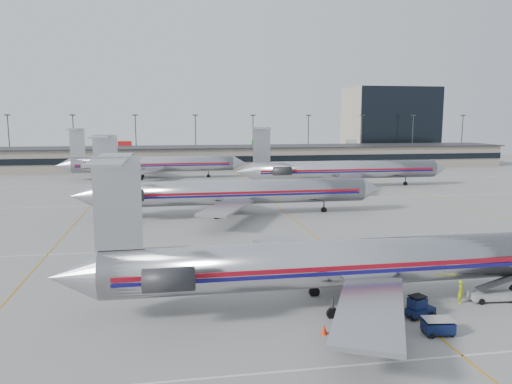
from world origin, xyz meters
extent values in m
plane|color=gray|center=(0.00, 0.00, 0.00)|extent=(260.00, 260.00, 0.00)
cube|color=silver|center=(0.00, 10.00, 0.01)|extent=(160.00, 0.15, 0.02)
cube|color=gray|center=(0.00, 98.00, 3.00)|extent=(160.00, 16.00, 6.00)
cube|color=black|center=(0.00, 89.90, 3.20)|extent=(160.00, 0.20, 1.60)
cube|color=#2D2D30|center=(0.00, 98.00, 6.10)|extent=(162.00, 17.00, 0.30)
cylinder|color=#38383D|center=(-63.00, 112.00, 7.50)|extent=(0.30, 0.30, 15.00)
cube|color=#2D2D30|center=(-63.00, 112.00, 15.10)|extent=(1.60, 0.40, 0.35)
cylinder|color=#38383D|center=(-45.00, 112.00, 7.50)|extent=(0.30, 0.30, 15.00)
cube|color=#2D2D30|center=(-45.00, 112.00, 15.10)|extent=(1.60, 0.40, 0.35)
cylinder|color=#38383D|center=(-27.00, 112.00, 7.50)|extent=(0.30, 0.30, 15.00)
cube|color=#2D2D30|center=(-27.00, 112.00, 15.10)|extent=(1.60, 0.40, 0.35)
cylinder|color=#38383D|center=(-9.00, 112.00, 7.50)|extent=(0.30, 0.30, 15.00)
cube|color=#2D2D30|center=(-9.00, 112.00, 15.10)|extent=(1.60, 0.40, 0.35)
cylinder|color=#38383D|center=(9.00, 112.00, 7.50)|extent=(0.30, 0.30, 15.00)
cube|color=#2D2D30|center=(9.00, 112.00, 15.10)|extent=(1.60, 0.40, 0.35)
cylinder|color=#38383D|center=(27.00, 112.00, 7.50)|extent=(0.30, 0.30, 15.00)
cube|color=#2D2D30|center=(27.00, 112.00, 15.10)|extent=(1.60, 0.40, 0.35)
cylinder|color=#38383D|center=(45.00, 112.00, 7.50)|extent=(0.30, 0.30, 15.00)
cube|color=#2D2D30|center=(45.00, 112.00, 15.10)|extent=(1.60, 0.40, 0.35)
cylinder|color=#38383D|center=(63.00, 112.00, 7.50)|extent=(0.30, 0.30, 15.00)
cube|color=#2D2D30|center=(63.00, 112.00, 15.10)|extent=(1.60, 0.40, 0.35)
cylinder|color=#38383D|center=(81.00, 112.00, 7.50)|extent=(0.30, 0.30, 15.00)
cube|color=#2D2D30|center=(81.00, 112.00, 15.10)|extent=(1.60, 0.40, 0.35)
cube|color=tan|center=(62.00, 128.00, 12.50)|extent=(30.00, 20.00, 25.00)
cylinder|color=#B7B7BC|center=(-3.01, -8.87, 3.35)|extent=(38.26, 3.54, 3.54)
cone|color=#ABABB0|center=(-23.86, -8.87, 3.35)|extent=(3.44, 3.54, 3.54)
cube|color=maroon|center=(-3.01, -10.65, 3.49)|extent=(36.34, 0.05, 0.33)
cube|color=#120D5C|center=(-3.01, -10.65, 3.11)|extent=(36.34, 0.05, 0.27)
cube|color=#ABABB0|center=(-4.92, -2.17, 2.39)|extent=(8.90, 12.97, 0.31)
cube|color=#ABABB0|center=(-4.92, -15.56, 2.39)|extent=(8.90, 12.97, 0.31)
cube|color=#ABABB0|center=(-20.70, -8.87, 8.37)|extent=(3.25, 0.24, 6.50)
cube|color=#ABABB0|center=(-20.99, -8.87, 11.43)|extent=(2.30, 10.04, 0.17)
cylinder|color=#2D2D30|center=(-17.35, -6.14, 3.63)|extent=(3.44, 1.63, 1.63)
cylinder|color=#2D2D30|center=(-17.35, -11.59, 3.63)|extent=(3.44, 1.63, 1.63)
cylinder|color=#2D2D30|center=(-5.88, -11.16, 0.79)|extent=(0.19, 0.19, 1.58)
cylinder|color=#2D2D30|center=(-5.88, -6.57, 0.79)|extent=(0.19, 0.19, 1.58)
cylinder|color=#B7B7BC|center=(-7.80, 28.10, 3.42)|extent=(39.10, 3.62, 3.62)
cone|color=#B7B7BC|center=(13.32, 28.10, 3.42)|extent=(3.13, 3.62, 3.62)
cone|color=#ABABB0|center=(-29.10, 28.10, 3.42)|extent=(3.52, 3.62, 3.62)
cube|color=maroon|center=(-7.80, 26.29, 3.57)|extent=(37.14, 0.05, 0.34)
cube|color=#120D5C|center=(-7.80, 26.29, 3.18)|extent=(37.14, 0.05, 0.27)
cube|color=#ABABB0|center=(-9.75, 34.95, 2.44)|extent=(9.09, 13.25, 0.31)
cube|color=#ABABB0|center=(-9.75, 21.26, 2.44)|extent=(9.09, 13.25, 0.31)
cube|color=#ABABB0|center=(-25.88, 28.10, 8.55)|extent=(3.32, 0.24, 6.65)
cube|color=#ABABB0|center=(-26.17, 28.10, 11.68)|extent=(2.35, 10.26, 0.18)
cylinder|color=#2D2D30|center=(-22.46, 30.89, 3.71)|extent=(3.52, 1.66, 1.66)
cylinder|color=#2D2D30|center=(-22.46, 25.32, 3.71)|extent=(3.52, 1.66, 1.66)
cylinder|color=#2D2D30|center=(5.89, 28.10, 0.81)|extent=(0.20, 0.20, 1.61)
cylinder|color=#2D2D30|center=(-10.73, 25.76, 0.81)|extent=(0.20, 0.20, 1.61)
cylinder|color=#2D2D30|center=(-10.73, 30.45, 0.81)|extent=(0.20, 0.20, 1.61)
cylinder|color=black|center=(5.89, 28.10, 0.34)|extent=(0.88, 0.29, 0.88)
cylinder|color=#B7B7BC|center=(18.98, 54.46, 3.57)|extent=(38.78, 3.78, 3.78)
cone|color=#B7B7BC|center=(40.00, 54.46, 3.57)|extent=(3.27, 3.78, 3.78)
cone|color=#ABABB0|center=(-2.24, 54.46, 3.57)|extent=(3.67, 3.78, 3.78)
cube|color=maroon|center=(18.98, 52.56, 3.72)|extent=(36.84, 0.05, 0.36)
cube|color=#120D5C|center=(18.98, 52.56, 3.32)|extent=(36.84, 0.05, 0.29)
cube|color=#ABABB0|center=(16.94, 61.60, 2.55)|extent=(9.49, 13.83, 0.33)
cube|color=#ABABB0|center=(16.94, 47.32, 2.55)|extent=(9.49, 13.83, 0.33)
cube|color=#ABABB0|center=(1.13, 54.46, 8.93)|extent=(3.47, 0.26, 6.94)
cube|color=#ABABB0|center=(0.82, 54.46, 12.19)|extent=(2.45, 10.71, 0.18)
cylinder|color=#2D2D30|center=(4.70, 57.37, 3.88)|extent=(3.67, 1.73, 1.73)
cylinder|color=#2D2D30|center=(4.70, 51.55, 3.88)|extent=(3.67, 1.73, 1.73)
cylinder|color=#2D2D30|center=(32.25, 54.46, 0.84)|extent=(0.20, 0.20, 1.68)
cylinder|color=#2D2D30|center=(15.92, 52.01, 0.84)|extent=(0.20, 0.20, 1.68)
cylinder|color=#2D2D30|center=(15.92, 56.91, 0.84)|extent=(0.20, 0.20, 1.68)
cylinder|color=black|center=(32.25, 54.46, 0.36)|extent=(0.92, 0.31, 0.92)
cylinder|color=#B7B7BC|center=(-20.68, 75.98, 3.43)|extent=(37.23, 3.62, 3.62)
cone|color=#B7B7BC|center=(-0.50, 75.98, 3.43)|extent=(3.13, 3.62, 3.62)
cone|color=#ABABB0|center=(-41.06, 75.98, 3.43)|extent=(3.53, 3.62, 3.62)
cube|color=maroon|center=(-20.68, 74.15, 3.58)|extent=(35.36, 0.05, 0.34)
cube|color=#120D5C|center=(-20.68, 74.15, 3.18)|extent=(35.36, 0.05, 0.27)
cube|color=#ABABB0|center=(-22.64, 82.83, 2.45)|extent=(9.11, 13.28, 0.31)
cube|color=#ABABB0|center=(-22.64, 69.12, 2.45)|extent=(9.11, 13.28, 0.31)
cube|color=#ABABB0|center=(-37.83, 75.98, 8.57)|extent=(3.33, 0.24, 6.66)
cube|color=#ABABB0|center=(-38.12, 75.98, 11.71)|extent=(2.35, 10.29, 0.18)
cylinder|color=#2D2D30|center=(-34.40, 78.77, 3.72)|extent=(3.53, 1.67, 1.67)
cylinder|color=#2D2D30|center=(-34.40, 73.19, 3.72)|extent=(3.53, 1.67, 1.67)
cylinder|color=#2D2D30|center=(-7.95, 75.98, 0.81)|extent=(0.20, 0.20, 1.62)
cylinder|color=#2D2D30|center=(-23.62, 73.63, 0.81)|extent=(0.20, 0.20, 1.62)
cylinder|color=#2D2D30|center=(-23.62, 78.33, 0.81)|extent=(0.20, 0.20, 1.62)
cylinder|color=black|center=(-7.95, 75.98, 0.34)|extent=(0.88, 0.29, 0.88)
cube|color=#0A1337|center=(-6.12, -15.74, 0.59)|extent=(2.60, 1.74, 0.54)
cube|color=#0A1337|center=(-6.44, -15.74, 1.24)|extent=(1.53, 1.37, 0.97)
cube|color=black|center=(-6.44, -15.74, 1.89)|extent=(1.46, 1.30, 0.09)
cylinder|color=black|center=(-5.25, -15.20, 0.30)|extent=(0.61, 0.19, 0.61)
cylinder|color=black|center=(-5.25, -16.28, 0.30)|extent=(0.61, 0.19, 0.61)
cylinder|color=black|center=(-6.99, -15.20, 0.30)|extent=(0.61, 0.19, 0.61)
cylinder|color=black|center=(-6.99, -16.28, 0.30)|extent=(0.61, 0.19, 0.61)
cube|color=#0A1337|center=(0.35, -12.18, 0.51)|extent=(2.28, 1.62, 0.47)
cube|color=#0A1337|center=(0.07, -12.18, 1.07)|extent=(1.36, 1.24, 0.84)
cube|color=black|center=(0.07, -12.18, 1.64)|extent=(1.30, 1.18, 0.07)
cylinder|color=black|center=(1.10, -11.72, 0.26)|extent=(0.52, 0.17, 0.52)
cylinder|color=black|center=(1.10, -12.65, 0.26)|extent=(0.52, 0.17, 0.52)
cylinder|color=black|center=(-0.40, -11.72, 0.26)|extent=(0.52, 0.17, 0.52)
cylinder|color=black|center=(-0.40, -12.65, 0.26)|extent=(0.52, 0.17, 0.52)
cube|color=#0A1337|center=(0.12, -14.96, 0.55)|extent=(2.06, 1.53, 0.70)
cube|color=gray|center=(0.12, -14.96, 1.06)|extent=(2.06, 1.53, 0.06)
cylinder|color=black|center=(0.82, -14.41, 0.18)|extent=(0.36, 0.14, 0.36)
cylinder|color=black|center=(0.82, -15.52, 0.18)|extent=(0.36, 0.14, 0.36)
cylinder|color=black|center=(-0.58, -14.41, 0.18)|extent=(0.36, 0.14, 0.36)
cylinder|color=black|center=(-0.58, -15.52, 0.18)|extent=(0.36, 0.14, 0.36)
cube|color=gray|center=(7.50, -10.11, 0.44)|extent=(3.60, 1.53, 0.49)
cube|color=#2D2D30|center=(8.09, -10.11, 1.56)|extent=(3.62, 1.14, 1.26)
cylinder|color=black|center=(8.77, -9.58, 0.24)|extent=(0.49, 0.16, 0.49)
cylinder|color=black|center=(8.77, -10.65, 0.24)|extent=(0.49, 0.16, 0.49)
cylinder|color=black|center=(6.23, -9.58, 0.24)|extent=(0.49, 0.16, 0.49)
cylinder|color=black|center=(6.23, -10.65, 0.24)|extent=(0.49, 0.16, 0.49)
imported|color=#ADC112|center=(4.79, -10.09, 0.92)|extent=(0.79, 0.79, 1.84)
cone|color=#FA2A08|center=(-7.28, -13.65, 0.32)|extent=(0.51, 0.51, 0.63)
camera|label=1|loc=(-17.09, -43.70, 14.18)|focal=35.00mm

